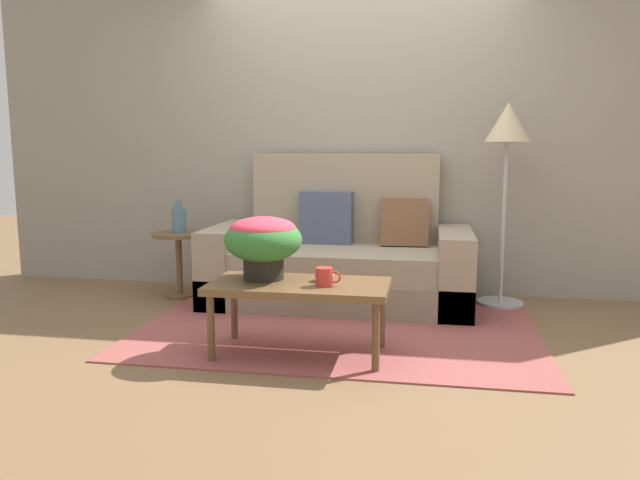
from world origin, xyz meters
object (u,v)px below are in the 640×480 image
(side_table, at_px, (179,252))
(floor_lamp, at_px, (507,144))
(snack_bowl, at_px, (324,275))
(couch, at_px, (340,261))
(coffee_table, at_px, (299,290))
(potted_plant, at_px, (263,240))
(table_vase, at_px, (179,219))
(coffee_mug, at_px, (325,277))

(side_table, xyz_separation_m, floor_lamp, (2.54, 0.17, 0.86))
(floor_lamp, distance_m, snack_bowl, 1.91)
(couch, xyz_separation_m, coffee_table, (-0.05, -1.27, 0.06))
(side_table, xyz_separation_m, potted_plant, (1.03, -1.16, 0.30))
(table_vase, bearing_deg, coffee_table, -44.40)
(side_table, distance_m, table_vase, 0.27)
(floor_lamp, bearing_deg, table_vase, -176.11)
(floor_lamp, relative_size, potted_plant, 3.35)
(snack_bowl, xyz_separation_m, table_vase, (-1.38, 1.15, 0.17))
(coffee_mug, bearing_deg, table_vase, 137.76)
(couch, xyz_separation_m, floor_lamp, (1.23, 0.12, 0.90))
(side_table, relative_size, table_vase, 1.94)
(couch, relative_size, side_table, 3.82)
(couch, xyz_separation_m, side_table, (-1.31, -0.05, 0.03))
(couch, bearing_deg, potted_plant, -103.05)
(floor_lamp, bearing_deg, side_table, -176.17)
(floor_lamp, height_order, potted_plant, floor_lamp)
(floor_lamp, bearing_deg, potted_plant, -138.66)
(side_table, distance_m, snack_bowl, 1.81)
(floor_lamp, height_order, table_vase, floor_lamp)
(side_table, xyz_separation_m, table_vase, (0.01, -0.00, 0.27))
(floor_lamp, bearing_deg, snack_bowl, -130.84)
(coffee_table, bearing_deg, snack_bowl, 25.77)
(snack_bowl, bearing_deg, potted_plant, -179.83)
(coffee_table, bearing_deg, potted_plant, 164.20)
(side_table, height_order, potted_plant, potted_plant)
(coffee_mug, bearing_deg, side_table, 137.97)
(couch, relative_size, coffee_table, 1.95)
(coffee_table, height_order, potted_plant, potted_plant)
(coffee_mug, xyz_separation_m, snack_bowl, (-0.02, 0.12, -0.02))
(floor_lamp, distance_m, potted_plant, 2.08)
(couch, height_order, snack_bowl, couch)
(coffee_table, distance_m, coffee_mug, 0.19)
(potted_plant, xyz_separation_m, coffee_mug, (0.39, -0.12, -0.18))
(couch, height_order, coffee_table, couch)
(couch, distance_m, snack_bowl, 1.22)
(potted_plant, distance_m, table_vase, 1.54)
(table_vase, bearing_deg, snack_bowl, -39.89)
(potted_plant, relative_size, snack_bowl, 3.87)
(floor_lamp, xyz_separation_m, table_vase, (-2.52, -0.17, -0.59))
(coffee_table, bearing_deg, table_vase, 135.60)
(couch, xyz_separation_m, potted_plant, (-0.28, -1.21, 0.33))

